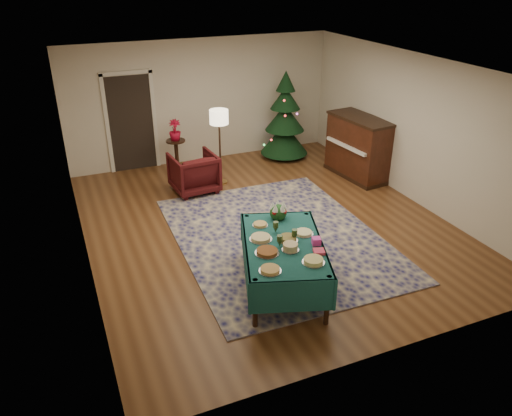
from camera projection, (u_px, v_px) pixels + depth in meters
name	position (u px, v px, depth m)	size (l,w,h in m)	color
room_shell	(266.00, 151.00, 8.18)	(7.00, 7.00, 7.00)	#593319
doorway	(131.00, 121.00, 10.60)	(1.08, 0.04, 2.16)	black
rug	(278.00, 237.00, 8.32)	(3.20, 4.20, 0.02)	#161652
buffet_table	(283.00, 252.00, 6.82)	(1.61, 2.10, 0.72)	black
platter_0	(270.00, 270.00, 6.13)	(0.28, 0.28, 0.05)	silver
platter_1	(313.00, 261.00, 6.30)	(0.29, 0.29, 0.06)	silver
platter_2	(267.00, 252.00, 6.50)	(0.32, 0.32, 0.05)	silver
platter_3	(290.00, 247.00, 6.56)	(0.23, 0.23, 0.10)	silver
platter_4	(261.00, 238.00, 6.83)	(0.31, 0.31, 0.05)	silver
platter_5	(288.00, 239.00, 6.79)	(0.27, 0.27, 0.07)	silver
platter_6	(303.00, 233.00, 6.97)	(0.28, 0.28, 0.04)	silver
platter_7	(260.00, 225.00, 7.18)	(0.23, 0.23, 0.04)	silver
goblet_0	(276.00, 227.00, 6.97)	(0.08, 0.08, 0.17)	#2D471E
goblet_1	(294.00, 235.00, 6.77)	(0.08, 0.08, 0.17)	#2D471E
goblet_2	(280.00, 241.00, 6.63)	(0.08, 0.08, 0.17)	#2D471E
napkin_stack	(319.00, 252.00, 6.52)	(0.14, 0.14, 0.04)	#E94064
gift_box	(316.00, 241.00, 6.70)	(0.12, 0.12, 0.10)	#F945C6
centerpiece	(278.00, 211.00, 7.34)	(0.26, 0.26, 0.30)	#1E4C1E
armchair	(194.00, 171.00, 9.82)	(0.84, 0.79, 0.86)	#400D0F
floor_lamp	(219.00, 122.00, 9.81)	(0.37, 0.37, 1.54)	#A57F3F
side_table	(177.00, 157.00, 10.74)	(0.41, 0.41, 0.73)	black
potted_plant	(175.00, 135.00, 10.52)	(0.25, 0.44, 0.25)	#AF0C28
christmas_tree	(285.00, 119.00, 11.39)	(1.35, 1.35, 1.99)	black
piano	(358.00, 148.00, 10.44)	(0.84, 1.55, 1.29)	black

